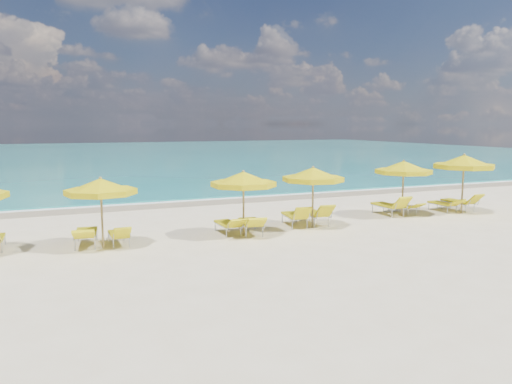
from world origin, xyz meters
name	(u,v)px	position (x,y,z in m)	size (l,w,h in m)	color
ground_plane	(272,230)	(0.00, 0.00, 0.00)	(120.00, 120.00, 0.00)	beige
ocean	(110,155)	(0.00, 48.00, 0.00)	(120.00, 80.00, 0.30)	#167E7B
wet_sand_band	(210,201)	(0.00, 7.40, 0.00)	(120.00, 2.60, 0.01)	tan
foam_line	(205,199)	(0.00, 8.20, 0.00)	(120.00, 1.20, 0.03)	white
whitecap_near	(72,185)	(-6.00, 17.00, 0.00)	(14.00, 0.36, 0.05)	white
whitecap_far	(240,169)	(8.00, 24.00, 0.00)	(18.00, 0.30, 0.05)	white
umbrella_1	(101,187)	(-5.94, -0.33, 1.90)	(2.55, 2.55, 2.22)	#99804C
umbrella_2	(243,180)	(-1.31, -0.51, 1.94)	(2.95, 2.95, 2.27)	#99804C
umbrella_3	(313,175)	(1.54, -0.22, 1.96)	(2.67, 2.67, 2.30)	#99804C
umbrella_4	(404,168)	(6.19, 0.43, 2.01)	(2.73, 2.73, 2.36)	#99804C
umbrella_5	(464,162)	(8.99, -0.04, 2.19)	(3.11, 3.11, 2.57)	#99804C
lounger_1_left	(86,238)	(-6.41, 0.11, 0.24)	(0.92, 2.09, 0.78)	#A5A8AD
lounger_1_right	(119,239)	(-5.44, -0.16, 0.20)	(0.57, 1.60, 0.76)	#A5A8AD
lounger_2_left	(228,228)	(-1.71, -0.03, 0.21)	(0.62, 1.77, 0.74)	#A5A8AD
lounger_2_right	(251,227)	(-0.95, -0.31, 0.24)	(1.01, 2.06, 0.81)	#A5A8AD
lounger_3_left	(295,220)	(1.07, 0.30, 0.24)	(0.90, 1.91, 0.91)	#A5A8AD
lounger_3_right	(314,218)	(1.96, 0.36, 0.24)	(0.75, 1.95, 0.92)	#A5A8AD
lounger_4_left	(388,209)	(5.75, 0.76, 0.25)	(0.70, 1.93, 0.96)	#A5A8AD
lounger_4_right	(404,209)	(6.60, 0.82, 0.19)	(0.69, 1.70, 0.59)	#A5A8AD
lounger_5_left	(443,207)	(8.54, 0.56, 0.21)	(0.60, 1.73, 0.70)	#A5A8AD
lounger_5_right	(459,205)	(9.40, 0.52, 0.24)	(0.78, 1.91, 0.88)	#A5A8AD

